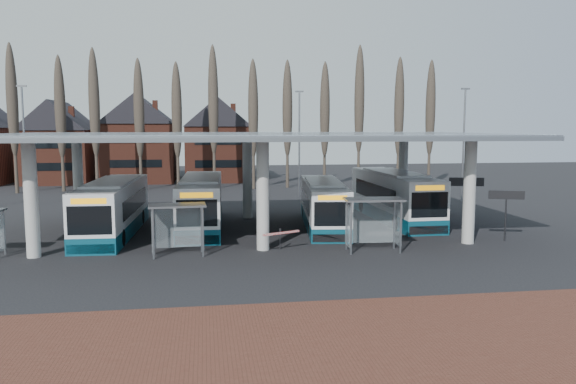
{
  "coord_description": "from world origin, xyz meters",
  "views": [
    {
      "loc": [
        -3.11,
        -27.77,
        6.78
      ],
      "look_at": [
        2.06,
        7.0,
        2.66
      ],
      "focal_mm": 35.0,
      "sensor_mm": 36.0,
      "label": 1
    }
  ],
  "objects": [
    {
      "name": "bus_1",
      "position": [
        -3.38,
        10.21,
        1.62
      ],
      "size": [
        3.08,
        12.44,
        3.43
      ],
      "rotation": [
        0.0,
        0.0,
        -0.04
      ],
      "color": "white",
      "rests_on": "ground"
    },
    {
      "name": "bus_2",
      "position": [
        4.81,
        9.16,
        1.49
      ],
      "size": [
        3.76,
        11.58,
        3.16
      ],
      "rotation": [
        0.0,
        0.0,
        -0.12
      ],
      "color": "white",
      "rests_on": "ground"
    },
    {
      "name": "shelter_1",
      "position": [
        -4.58,
        1.9,
        1.98
      ],
      "size": [
        3.03,
        1.66,
        2.73
      ],
      "rotation": [
        0.0,
        0.0,
        0.07
      ],
      "color": "gray",
      "rests_on": "ground"
    },
    {
      "name": "ground",
      "position": [
        0.0,
        0.0,
        0.0
      ],
      "size": [
        140.0,
        140.0,
        0.0
      ],
      "primitive_type": "plane",
      "color": "black",
      "rests_on": "ground"
    },
    {
      "name": "station_canopy",
      "position": [
        0.0,
        8.0,
        5.68
      ],
      "size": [
        32.0,
        16.0,
        6.34
      ],
      "color": "#B7B7B3",
      "rests_on": "ground"
    },
    {
      "name": "lamp_post_b",
      "position": [
        6.0,
        26.0,
        5.34
      ],
      "size": [
        0.8,
        0.16,
        10.17
      ],
      "color": "slate",
      "rests_on": "ground"
    },
    {
      "name": "shelter_2",
      "position": [
        5.89,
        1.38,
        2.12
      ],
      "size": [
        3.22,
        1.74,
        2.91
      ],
      "rotation": [
        0.0,
        0.0,
        -0.06
      ],
      "color": "gray",
      "rests_on": "ground"
    },
    {
      "name": "info_sign_0",
      "position": [
        14.47,
        2.76,
        2.53
      ],
      "size": [
        1.96,
        0.72,
        3.01
      ],
      "rotation": [
        0.0,
        0.0,
        -0.31
      ],
      "color": "black",
      "rests_on": "ground"
    },
    {
      "name": "info_sign_1",
      "position": [
        14.17,
        7.32,
        2.83
      ],
      "size": [
        2.24,
        0.65,
        3.38
      ],
      "rotation": [
        0.0,
        0.0,
        -0.23
      ],
      "color": "black",
      "rests_on": "ground"
    },
    {
      "name": "bus_3",
      "position": [
        10.5,
        11.28,
        1.66
      ],
      "size": [
        2.91,
        12.75,
        3.53
      ],
      "rotation": [
        0.0,
        0.0,
        0.02
      ],
      "color": "white",
      "rests_on": "ground"
    },
    {
      "name": "lamp_post_c",
      "position": [
        20.0,
        20.0,
        5.34
      ],
      "size": [
        0.8,
        0.16,
        10.17
      ],
      "color": "slate",
      "rests_on": "ground"
    },
    {
      "name": "townhouse_row",
      "position": [
        -15.75,
        44.0,
        5.94
      ],
      "size": [
        36.8,
        10.3,
        12.25
      ],
      "color": "#5E2C1F",
      "rests_on": "ground"
    },
    {
      "name": "bus_0",
      "position": [
        -8.87,
        8.55,
        1.6
      ],
      "size": [
        3.12,
        12.35,
        3.41
      ],
      "rotation": [
        0.0,
        0.0,
        -0.04
      ],
      "color": "white",
      "rests_on": "ground"
    },
    {
      "name": "poplar_row",
      "position": [
        0.0,
        33.0,
        8.78
      ],
      "size": [
        45.1,
        1.1,
        14.5
      ],
      "color": "#473D33",
      "rests_on": "ground"
    },
    {
      "name": "barrier",
      "position": [
        0.95,
        2.15,
        0.9
      ],
      "size": [
        2.15,
        1.1,
        1.16
      ],
      "rotation": [
        0.0,
        0.0,
        0.43
      ],
      "color": "black",
      "rests_on": "ground"
    },
    {
      "name": "lamp_post_a",
      "position": [
        -18.0,
        22.0,
        5.34
      ],
      "size": [
        0.8,
        0.16,
        10.17
      ],
      "color": "slate",
      "rests_on": "ground"
    },
    {
      "name": "brick_strip",
      "position": [
        0.0,
        -12.0,
        0.01
      ],
      "size": [
        70.0,
        10.0,
        0.03
      ],
      "primitive_type": "cube",
      "color": "#552F22",
      "rests_on": "ground"
    }
  ]
}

